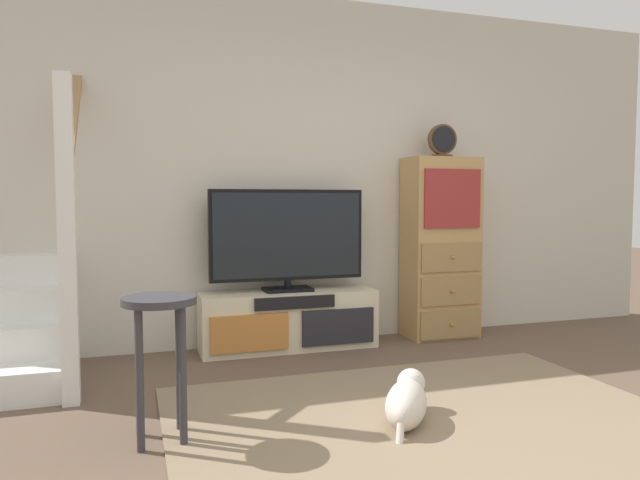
% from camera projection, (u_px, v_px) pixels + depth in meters
% --- Properties ---
extents(ground_plane, '(20.00, 20.00, 0.00)m').
position_uv_depth(ground_plane, '(495.00, 470.00, 2.42)').
color(ground_plane, brown).
extents(back_wall, '(6.40, 0.12, 2.70)m').
position_uv_depth(back_wall, '(316.00, 172.00, 4.66)').
color(back_wall, beige).
rests_on(back_wall, ground_plane).
extents(area_rug, '(2.60, 1.80, 0.01)m').
position_uv_depth(area_rug, '(426.00, 418.00, 2.99)').
color(area_rug, '#847056').
rests_on(area_rug, ground_plane).
extents(media_console, '(1.33, 0.38, 0.44)m').
position_uv_depth(media_console, '(289.00, 320.00, 4.39)').
color(media_console, beige).
rests_on(media_console, ground_plane).
extents(television, '(1.18, 0.22, 0.77)m').
position_uv_depth(television, '(288.00, 237.00, 4.37)').
color(television, black).
rests_on(television, media_console).
extents(side_cabinet, '(0.58, 0.38, 1.47)m').
position_uv_depth(side_cabinet, '(441.00, 248.00, 4.77)').
color(side_cabinet, tan).
rests_on(side_cabinet, ground_plane).
extents(desk_clock, '(0.24, 0.08, 0.27)m').
position_uv_depth(desk_clock, '(442.00, 141.00, 4.69)').
color(desk_clock, '#4C3823').
rests_on(desk_clock, side_cabinet).
extents(staircase, '(1.00, 1.36, 2.20)m').
position_uv_depth(staircase, '(1.00, 316.00, 3.79)').
color(staircase, white).
rests_on(staircase, ground_plane).
extents(bar_stool_near, '(0.34, 0.34, 0.68)m').
position_uv_depth(bar_stool_near, '(160.00, 333.00, 2.69)').
color(bar_stool_near, '#333338').
rests_on(bar_stool_near, ground_plane).
extents(dog, '(0.41, 0.49, 0.23)m').
position_uv_depth(dog, '(407.00, 401.00, 2.92)').
color(dog, beige).
rests_on(dog, ground_plane).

